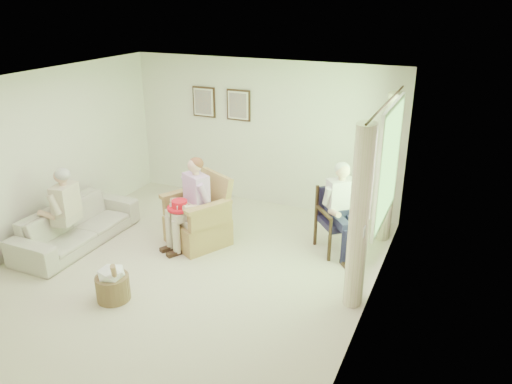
% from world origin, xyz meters
% --- Properties ---
extents(floor, '(5.50, 5.50, 0.00)m').
position_xyz_m(floor, '(0.00, 0.00, 0.00)').
color(floor, beige).
rests_on(floor, ground).
extents(back_wall, '(5.00, 0.04, 2.60)m').
position_xyz_m(back_wall, '(0.00, 2.75, 1.30)').
color(back_wall, silver).
rests_on(back_wall, ground).
extents(front_wall, '(5.00, 0.04, 2.60)m').
position_xyz_m(front_wall, '(0.00, -2.75, 1.30)').
color(front_wall, silver).
rests_on(front_wall, ground).
extents(left_wall, '(0.04, 5.50, 2.60)m').
position_xyz_m(left_wall, '(-2.50, 0.00, 1.30)').
color(left_wall, silver).
rests_on(left_wall, ground).
extents(right_wall, '(0.04, 5.50, 2.60)m').
position_xyz_m(right_wall, '(2.50, 0.00, 1.30)').
color(right_wall, silver).
rests_on(right_wall, ground).
extents(ceiling, '(5.00, 5.50, 0.02)m').
position_xyz_m(ceiling, '(0.00, 0.00, 2.60)').
color(ceiling, white).
rests_on(ceiling, back_wall).
extents(window, '(0.13, 2.50, 1.63)m').
position_xyz_m(window, '(2.46, 1.20, 1.58)').
color(window, '#2D6B23').
rests_on(window, right_wall).
extents(curtain_left, '(0.34, 0.34, 2.30)m').
position_xyz_m(curtain_left, '(2.33, 0.22, 1.15)').
color(curtain_left, beige).
rests_on(curtain_left, ground).
extents(curtain_right, '(0.34, 0.34, 2.30)m').
position_xyz_m(curtain_right, '(2.33, 2.18, 1.15)').
color(curtain_right, beige).
rests_on(curtain_right, ground).
extents(framed_print_left, '(0.45, 0.05, 0.55)m').
position_xyz_m(framed_print_left, '(-1.15, 2.71, 1.78)').
color(framed_print_left, '#382114').
rests_on(framed_print_left, back_wall).
extents(framed_print_right, '(0.45, 0.05, 0.55)m').
position_xyz_m(framed_print_right, '(-0.45, 2.71, 1.78)').
color(framed_print_right, '#382114').
rests_on(framed_print_right, back_wall).
extents(wicker_armchair, '(0.84, 0.83, 1.07)m').
position_xyz_m(wicker_armchair, '(-0.25, 0.85, 0.34)').
color(wicker_armchair, '#A6874E').
rests_on(wicker_armchair, ground).
extents(wood_armchair, '(0.62, 0.58, 0.95)m').
position_xyz_m(wood_armchair, '(1.81, 1.56, 0.52)').
color(wood_armchair, black).
rests_on(wood_armchair, ground).
extents(sofa, '(2.07, 0.81, 0.61)m').
position_xyz_m(sofa, '(-1.95, 0.05, 0.30)').
color(sofa, beige).
rests_on(sofa, ground).
extents(person_wicker, '(0.40, 0.62, 1.37)m').
position_xyz_m(person_wicker, '(-0.25, 0.71, 0.80)').
color(person_wicker, beige).
rests_on(person_wicker, ground).
extents(person_dark, '(0.40, 0.62, 1.35)m').
position_xyz_m(person_dark, '(1.81, 1.41, 0.79)').
color(person_dark, '#1B1A39').
rests_on(person_dark, ground).
extents(person_sofa, '(0.42, 0.62, 1.27)m').
position_xyz_m(person_sofa, '(-1.95, -0.18, 0.72)').
color(person_sofa, beige).
rests_on(person_sofa, ground).
extents(red_hat, '(0.37, 0.37, 0.14)m').
position_xyz_m(red_hat, '(-0.37, 0.54, 0.71)').
color(red_hat, red).
rests_on(red_hat, person_wicker).
extents(hatbox, '(0.52, 0.52, 0.62)m').
position_xyz_m(hatbox, '(-0.46, -0.96, 0.24)').
color(hatbox, tan).
rests_on(hatbox, ground).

